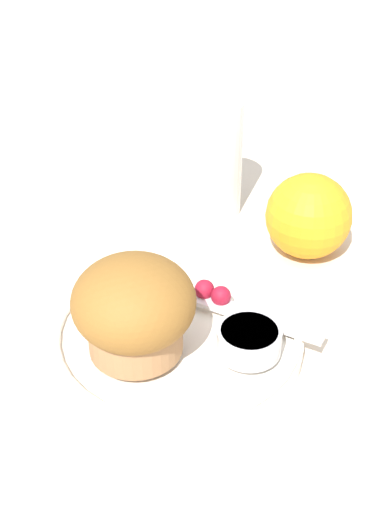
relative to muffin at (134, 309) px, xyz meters
The scene contains 8 objects.
ground_plane 0.08m from the muffin, 67.83° to the left, with size 3.00×3.00×0.00m, color beige.
plate 0.06m from the muffin, 70.72° to the left, with size 0.19×0.19×0.02m.
muffin is the anchor object (origin of this frame).
cream_ramekin 0.09m from the muffin, 31.01° to the left, with size 0.05×0.05×0.02m.
berry_pair 0.09m from the muffin, 76.92° to the left, with size 0.03×0.02×0.02m.
butter_knife 0.09m from the muffin, 71.67° to the left, with size 0.19×0.03×0.00m.
orange_fruit 0.21m from the muffin, 79.37° to the left, with size 0.08×0.08×0.08m.
juice_glass 0.24m from the muffin, 108.44° to the left, with size 0.06×0.06×0.12m.
Camera 1 is at (0.23, -0.35, 0.38)m, focal length 50.00 mm.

